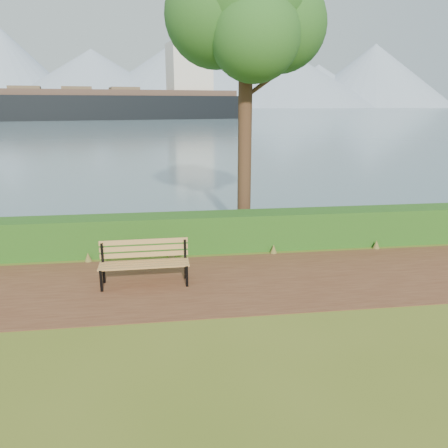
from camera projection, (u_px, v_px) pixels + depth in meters
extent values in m
plane|color=#52621C|center=(224.00, 287.00, 9.50)|extent=(140.00, 140.00, 0.00)
cube|color=#502B1B|center=(223.00, 282.00, 9.79)|extent=(40.00, 3.40, 0.01)
cube|color=#184915|center=(212.00, 232.00, 11.85)|extent=(32.00, 0.85, 1.00)
cube|color=slate|center=(166.00, 110.00, 257.78)|extent=(700.00, 510.00, 0.00)
cone|color=#8597B2|center=(93.00, 79.00, 372.59)|extent=(160.00, 160.00, 48.00)
cone|color=#8597B2|center=(186.00, 72.00, 390.52)|extent=(190.00, 190.00, 62.00)
cone|color=#8597B2|center=(285.00, 79.00, 398.89)|extent=(170.00, 170.00, 50.00)
cone|color=#8597B2|center=(373.00, 76.00, 418.90)|extent=(150.00, 150.00, 58.00)
cone|color=#8597B2|center=(153.00, 88.00, 414.16)|extent=(120.00, 120.00, 35.00)
cone|color=#8597B2|center=(317.00, 86.00, 429.23)|extent=(130.00, 130.00, 40.00)
cube|color=black|center=(101.00, 281.00, 9.22)|extent=(0.05, 0.07, 0.49)
cube|color=black|center=(103.00, 263.00, 9.61)|extent=(0.05, 0.07, 0.93)
cube|color=black|center=(102.00, 268.00, 9.39)|extent=(0.06, 0.56, 0.05)
cube|color=black|center=(187.00, 276.00, 9.48)|extent=(0.05, 0.07, 0.49)
cube|color=black|center=(185.00, 259.00, 9.87)|extent=(0.05, 0.07, 0.93)
cube|color=black|center=(186.00, 263.00, 9.65)|extent=(0.06, 0.56, 0.05)
cube|color=#9F663D|center=(144.00, 268.00, 9.32)|extent=(1.94, 0.13, 0.04)
cube|color=#9F663D|center=(144.00, 265.00, 9.45)|extent=(1.94, 0.13, 0.04)
cube|color=#9F663D|center=(144.00, 263.00, 9.58)|extent=(1.94, 0.13, 0.04)
cube|color=#9F663D|center=(145.00, 261.00, 9.71)|extent=(1.94, 0.13, 0.04)
cube|color=#9F663D|center=(144.00, 254.00, 9.73)|extent=(1.94, 0.08, 0.11)
cube|color=#9F663D|center=(144.00, 248.00, 9.69)|extent=(1.94, 0.08, 0.11)
cube|color=#9F663D|center=(144.00, 242.00, 9.65)|extent=(1.94, 0.08, 0.11)
cylinder|color=#362116|center=(245.00, 114.00, 12.43)|extent=(0.40, 0.40, 7.13)
sphere|color=#20531B|center=(247.00, 0.00, 11.63)|extent=(3.37, 3.37, 3.37)
sphere|color=#20531B|center=(280.00, 25.00, 11.94)|extent=(2.57, 2.57, 2.57)
sphere|color=#20531B|center=(216.00, 15.00, 11.66)|extent=(2.77, 2.77, 2.77)
sphere|color=#20531B|center=(255.00, 36.00, 11.19)|extent=(2.38, 2.38, 2.38)
cylinder|color=#362116|center=(261.00, 85.00, 12.27)|extent=(1.04, 0.12, 0.78)
cylinder|color=#362116|center=(231.00, 67.00, 12.13)|extent=(0.81, 0.37, 0.71)
cube|color=black|center=(90.00, 112.00, 104.90)|extent=(78.61, 28.04, 7.78)
cube|color=#4D382E|center=(88.00, 93.00, 103.68)|extent=(72.27, 25.56, 1.33)
cube|color=silver|center=(189.00, 69.00, 110.11)|extent=(11.68, 11.04, 12.22)
cylinder|color=black|center=(188.00, 38.00, 108.18)|extent=(2.67, 2.67, 3.89)
cube|color=brown|center=(25.00, 88.00, 99.00)|extent=(8.04, 8.55, 0.89)
cube|color=brown|center=(76.00, 89.00, 102.58)|extent=(8.04, 8.55, 0.89)
cube|color=brown|center=(124.00, 89.00, 106.17)|extent=(8.04, 8.55, 0.89)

